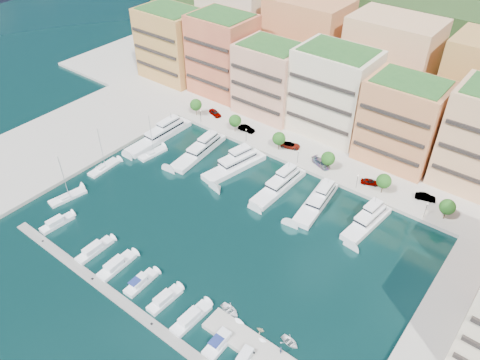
{
  "coord_description": "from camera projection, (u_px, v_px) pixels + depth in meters",
  "views": [
    {
      "loc": [
        52.54,
        -61.89,
        77.42
      ],
      "look_at": [
        -3.87,
        10.2,
        6.0
      ],
      "focal_mm": 35.0,
      "sensor_mm": 36.0,
      "label": 1
    }
  ],
  "objects": [
    {
      "name": "tree_5",
      "position": [
        447.0,
        207.0,
        110.03
      ],
      "size": [
        3.8,
        3.8,
        5.65
      ],
      "color": "#473323",
      "rests_on": "north_quay"
    },
    {
      "name": "backblock_2",
      "position": [
        389.0,
        66.0,
        145.26
      ],
      "size": [
        26.0,
        18.0,
        30.0
      ],
      "primitive_type": "cube",
      "color": "tan",
      "rests_on": "north_quay"
    },
    {
      "name": "north_quay",
      "position": [
        349.0,
        121.0,
        150.08
      ],
      "size": [
        220.0,
        64.0,
        2.0
      ],
      "primitive_type": "cube",
      "color": "#9E998E",
      "rests_on": "ground"
    },
    {
      "name": "car_5",
      "position": [
        425.0,
        197.0,
        117.4
      ],
      "size": [
        5.26,
        3.11,
        1.64
      ],
      "primitive_type": "imported",
      "rotation": [
        0.0,
        0.0,
        1.87
      ],
      "color": "gray",
      "rests_on": "north_quay"
    },
    {
      "name": "lamppost_2",
      "position": [
        298.0,
        155.0,
        128.6
      ],
      "size": [
        0.3,
        0.3,
        4.2
      ],
      "color": "black",
      "rests_on": "north_quay"
    },
    {
      "name": "tender_0",
      "position": [
        230.0,
        310.0,
        92.14
      ],
      "size": [
        4.69,
        3.61,
        0.9
      ],
      "primitive_type": "imported",
      "rotation": [
        0.0,
        0.0,
        1.45
      ],
      "color": "white",
      "rests_on": "ground"
    },
    {
      "name": "yacht_4",
      "position": [
        317.0,
        201.0,
        117.34
      ],
      "size": [
        6.77,
        19.12,
        7.3
      ],
      "color": "white",
      "rests_on": "ground"
    },
    {
      "name": "sailboat_0",
      "position": [
        68.0,
        197.0,
        119.66
      ],
      "size": [
        4.42,
        9.81,
        13.2
      ],
      "color": "white",
      "rests_on": "ground"
    },
    {
      "name": "cruiser_4",
      "position": [
        140.0,
        283.0,
        97.43
      ],
      "size": [
        2.86,
        7.76,
        2.66
      ],
      "color": "white",
      "rests_on": "ground"
    },
    {
      "name": "yacht_3",
      "position": [
        280.0,
        184.0,
        122.48
      ],
      "size": [
        4.89,
        19.44,
        7.3
      ],
      "color": "white",
      "rests_on": "ground"
    },
    {
      "name": "cruiser_7",
      "position": [
        222.0,
        341.0,
        86.71
      ],
      "size": [
        3.05,
        8.77,
        2.66
      ],
      "color": "white",
      "rests_on": "ground"
    },
    {
      "name": "sailboat_1",
      "position": [
        104.0,
        168.0,
        129.63
      ],
      "size": [
        3.36,
        9.67,
        13.2
      ],
      "color": "white",
      "rests_on": "ground"
    },
    {
      "name": "car_4",
      "position": [
        370.0,
        182.0,
        122.39
      ],
      "size": [
        4.97,
        3.54,
        1.57
      ],
      "primitive_type": "imported",
      "rotation": [
        0.0,
        0.0,
        1.98
      ],
      "color": "gray",
      "rests_on": "north_quay"
    },
    {
      "name": "cruiser_5",
      "position": [
        164.0,
        300.0,
        94.03
      ],
      "size": [
        2.81,
        7.91,
        2.55
      ],
      "color": "white",
      "rests_on": "ground"
    },
    {
      "name": "tree_3",
      "position": [
        328.0,
        158.0,
        125.58
      ],
      "size": [
        3.8,
        3.8,
        5.65
      ],
      "color": "#473323",
      "rests_on": "north_quay"
    },
    {
      "name": "lamppost_1",
      "position": [
        246.0,
        133.0,
        137.35
      ],
      "size": [
        0.3,
        0.3,
        4.2
      ],
      "color": "black",
      "rests_on": "north_quay"
    },
    {
      "name": "south_pontoon",
      "position": [
        121.0,
        301.0,
        94.42
      ],
      "size": [
        72.0,
        2.2,
        0.35
      ],
      "primitive_type": "cube",
      "color": "gray",
      "rests_on": "ground"
    },
    {
      "name": "person_0",
      "position": [
        281.0,
        350.0,
        83.75
      ],
      "size": [
        0.74,
        0.77,
        1.77
      ],
      "primitive_type": "imported",
      "rotation": [
        0.0,
        0.0,
        2.29
      ],
      "color": "#243048",
      "rests_on": "finger_pier"
    },
    {
      "name": "cruiser_8",
      "position": [
        246.0,
        358.0,
        83.99
      ],
      "size": [
        3.38,
        7.81,
        2.55
      ],
      "color": "white",
      "rests_on": "ground"
    },
    {
      "name": "cruiser_0",
      "position": [
        57.0,
        223.0,
        111.69
      ],
      "size": [
        2.97,
        8.34,
        2.55
      ],
      "color": "white",
      "rests_on": "ground"
    },
    {
      "name": "car_0",
      "position": [
        215.0,
        113.0,
        150.62
      ],
      "size": [
        5.43,
        3.46,
        1.72
      ],
      "primitive_type": "imported",
      "rotation": [
        0.0,
        0.0,
        1.27
      ],
      "color": "gray",
      "rests_on": "north_quay"
    },
    {
      "name": "apartment_2",
      "position": [
        270.0,
        79.0,
        146.23
      ],
      "size": [
        20.0,
        15.5,
        22.8
      ],
      "color": "#EAA382",
      "rests_on": "north_quay"
    },
    {
      "name": "apartment_3",
      "position": [
        333.0,
        92.0,
        136.34
      ],
      "size": [
        22.0,
        16.5,
        25.8
      ],
      "color": "beige",
      "rests_on": "north_quay"
    },
    {
      "name": "car_2",
      "position": [
        290.0,
        145.0,
        135.94
      ],
      "size": [
        6.23,
        4.31,
        1.58
      ],
      "primitive_type": "imported",
      "rotation": [
        0.0,
        0.0,
        1.9
      ],
      "color": "gray",
      "rests_on": "north_quay"
    },
    {
      "name": "lamppost_0",
      "position": [
        201.0,
        114.0,
        146.1
      ],
      "size": [
        0.3,
        0.3,
        4.2
      ],
      "color": "black",
      "rests_on": "north_quay"
    },
    {
      "name": "apartment_1",
      "position": [
        223.0,
        55.0,
        156.44
      ],
      "size": [
        20.0,
        16.5,
        26.8
      ],
      "color": "#D87248",
      "rests_on": "north_quay"
    },
    {
      "name": "tree_0",
      "position": [
        196.0,
        105.0,
        148.9
      ],
      "size": [
        3.8,
        3.8,
        5.65
      ],
      "color": "#473323",
      "rests_on": "north_quay"
    },
    {
      "name": "tree_1",
      "position": [
        235.0,
        121.0,
        141.13
      ],
      "size": [
        3.8,
        3.8,
        5.65
      ],
      "color": "#473323",
      "rests_on": "north_quay"
    },
    {
      "name": "tender_2",
      "position": [
        290.0,
        342.0,
        86.63
      ],
      "size": [
        4.14,
        3.24,
        0.78
      ],
      "primitive_type": "imported",
      "rotation": [
        0.0,
        0.0,
        1.41
      ],
      "color": "silver",
      "rests_on": "ground"
    },
    {
      "name": "lamppost_4",
      "position": [
        426.0,
        208.0,
        111.11
      ],
      "size": [
        0.3,
        0.3,
        4.2
      ],
      "color": "black",
      "rests_on": "north_quay"
    },
    {
      "name": "yacht_2",
      "position": [
        236.0,
        164.0,
        129.57
      ],
      "size": [
        8.67,
        20.13,
        7.3
      ],
      "color": "white",
      "rests_on": "ground"
    },
    {
      "name": "hillside",
      "position": [
        407.0,
        71.0,
        179.89
      ],
      "size": [
        240.0,
        40.0,
        58.0
      ],
      "primitive_type": "cube",
      "color": "#233716",
      "rests_on": "ground"
    },
    {
      "name": "car_1",
      "position": [
        247.0,
        129.0,
        143.0
      ],
      "size": [
        5.33,
        2.13,
        1.72
      ],
      "primitive_type": "imported",
      "rotation": [
        0.0,
        0.0,
        1.63
      ],
      "color": "gray",
      "rests_on": "north_quay"
    },
    {
      "name": "sailboat_2",
      "position": [
        153.0,
        154.0,
        135.05
      ],
      "size": [
        3.66,
        8.97,
        13.2
      ],
      "color": "white",
      "rests_on": "ground"
    },
    {
      "name": "backblock_0",
      "position": [
        237.0,
        24.0,
        174.41
      ],
      "size": [
        26.0,
        18.0,
        30.0
      ],
      "primitive_type": "cube",
      "color": "beige",
      "rests_on": "north_quay"
    },
    {
      "name": "cruiser_6",
      "position": [
        191.0,
        319.0,
        90.51
      ],
      "size": [
        3.07,
        9.17,
        2.55
      ],
      "color": "white",
      "rests_on": "ground"
    },
    {
      "name": "apartment_4",
      "position": [
        402.0,
        122.0,
        125.03
      ],
      "size": [
        20.0,
        15.5,
        23.8
      ],
      "color": "#CF7D4D",
      "rests_on": "north_quay"
    },
    {
      "name": "tree_2",
      "position": [
        279.0,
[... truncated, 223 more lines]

